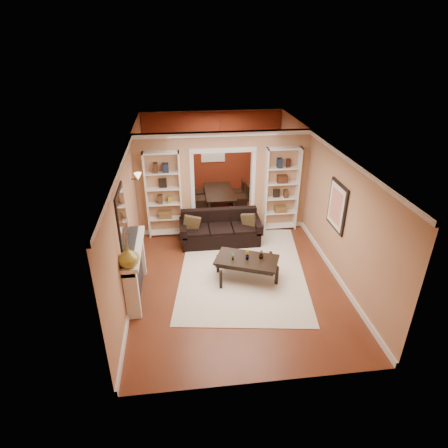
{
  "coord_description": "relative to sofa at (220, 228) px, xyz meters",
  "views": [
    {
      "loc": [
        -1.09,
        -7.97,
        4.89
      ],
      "look_at": [
        -0.21,
        -0.8,
        1.17
      ],
      "focal_mm": 30.0,
      "sensor_mm": 36.0,
      "label": 1
    }
  ],
  "objects": [
    {
      "name": "vase",
      "position": [
        -1.94,
        -2.65,
        0.95
      ],
      "size": [
        0.4,
        0.4,
        0.4
      ],
      "primitive_type": "imported",
      "rotation": [
        0.0,
        0.0,
        0.05
      ],
      "color": "olive",
      "rests_on": "fireplace"
    },
    {
      "name": "plant_center",
      "position": [
        0.39,
        -1.67,
        0.2
      ],
      "size": [
        0.12,
        0.13,
        0.2
      ],
      "primitive_type": "imported",
      "rotation": [
        0.0,
        0.0,
        1.93
      ],
      "color": "#336626",
      "rests_on": "coffee_table"
    },
    {
      "name": "floor",
      "position": [
        0.15,
        -0.45,
        -0.4
      ],
      "size": [
        8.0,
        8.0,
        0.0
      ],
      "primitive_type": "plane",
      "color": "brown",
      "rests_on": "ground"
    },
    {
      "name": "dining_chair_se",
      "position": [
        0.79,
        2.45,
        -0.02
      ],
      "size": [
        0.51,
        0.51,
        0.77
      ],
      "primitive_type": "cube",
      "rotation": [
        0.0,
        0.0,
        -2.01
      ],
      "color": "black",
      "rests_on": "floor"
    },
    {
      "name": "bookshelf_left",
      "position": [
        -1.4,
        0.58,
        0.75
      ],
      "size": [
        0.9,
        0.3,
        2.3
      ],
      "primitive_type": "cube",
      "color": "white",
      "rests_on": "floor"
    },
    {
      "name": "red_back_panel",
      "position": [
        0.15,
        3.52,
        0.92
      ],
      "size": [
        4.44,
        0.04,
        2.64
      ],
      "primitive_type": "cube",
      "color": "maroon",
      "rests_on": "floor"
    },
    {
      "name": "ceiling",
      "position": [
        0.15,
        -0.45,
        2.3
      ],
      "size": [
        8.0,
        8.0,
        0.0
      ],
      "primitive_type": "plane",
      "rotation": [
        3.14,
        0.0,
        0.0
      ],
      "color": "white",
      "rests_on": "ground"
    },
    {
      "name": "wall_front",
      "position": [
        0.15,
        -4.45,
        0.95
      ],
      "size": [
        8.0,
        0.0,
        8.0
      ],
      "primitive_type": "plane",
      "rotation": [
        -1.57,
        0.0,
        0.0
      ],
      "color": "tan",
      "rests_on": "ground"
    },
    {
      "name": "pillow_right",
      "position": [
        0.73,
        -0.02,
        0.18
      ],
      "size": [
        0.37,
        0.28,
        0.37
      ],
      "primitive_type": "cube",
      "rotation": [
        0.0,
        0.0,
        -0.53
      ],
      "color": "brown",
      "rests_on": "sofa"
    },
    {
      "name": "plant_right",
      "position": [
        0.7,
        -1.67,
        0.2
      ],
      "size": [
        0.11,
        0.11,
        0.19
      ],
      "primitive_type": "imported",
      "rotation": [
        0.0,
        0.0,
        4.72
      ],
      "color": "#336626",
      "rests_on": "coffee_table"
    },
    {
      "name": "chandelier",
      "position": [
        0.15,
        2.25,
        1.62
      ],
      "size": [
        0.5,
        0.5,
        0.3
      ],
      "primitive_type": "cube",
      "color": "#371E19",
      "rests_on": "ceiling"
    },
    {
      "name": "plant_left",
      "position": [
        0.08,
        -1.67,
        0.19
      ],
      "size": [
        0.1,
        0.11,
        0.18
      ],
      "primitive_type": "imported",
      "rotation": [
        0.0,
        0.0,
        0.97
      ],
      "color": "#336626",
      "rests_on": "coffee_table"
    },
    {
      "name": "bookshelf_right",
      "position": [
        1.7,
        0.58,
        0.75
      ],
      "size": [
        0.9,
        0.3,
        2.3
      ],
      "primitive_type": "cube",
      "color": "white",
      "rests_on": "floor"
    },
    {
      "name": "dining_chair_nw",
      "position": [
        -0.31,
        1.85,
        0.05
      ],
      "size": [
        0.54,
        0.54,
        0.91
      ],
      "primitive_type": "cube",
      "rotation": [
        0.0,
        0.0,
        1.34
      ],
      "color": "black",
      "rests_on": "floor"
    },
    {
      "name": "mirror",
      "position": [
        -2.08,
        -1.95,
        1.4
      ],
      "size": [
        0.03,
        0.95,
        1.1
      ],
      "primitive_type": "cube",
      "color": "silver",
      "rests_on": "wall_left"
    },
    {
      "name": "coffee_table",
      "position": [
        0.39,
        -1.67,
        -0.15
      ],
      "size": [
        1.5,
        1.17,
        0.5
      ],
      "primitive_type": "cube",
      "rotation": [
        0.0,
        0.0,
        -0.39
      ],
      "color": "black",
      "rests_on": "floor"
    },
    {
      "name": "wall_sconce",
      "position": [
        -2.0,
        0.1,
        1.43
      ],
      "size": [
        0.18,
        0.18,
        0.22
      ],
      "primitive_type": "cube",
      "color": "#FFE0A5",
      "rests_on": "wall_left"
    },
    {
      "name": "wall_back",
      "position": [
        0.15,
        3.55,
        0.95
      ],
      "size": [
        8.0,
        0.0,
        8.0
      ],
      "primitive_type": "plane",
      "rotation": [
        1.57,
        0.0,
        0.0
      ],
      "color": "tan",
      "rests_on": "ground"
    },
    {
      "name": "dining_window",
      "position": [
        0.15,
        3.48,
        1.15
      ],
      "size": [
        0.78,
        0.03,
        0.98
      ],
      "primitive_type": "cube",
      "color": "#8CA5CC",
      "rests_on": "wall_back"
    },
    {
      "name": "area_rug",
      "position": [
        0.36,
        -1.31,
        -0.4
      ],
      "size": [
        3.3,
        4.24,
        0.01
      ],
      "primitive_type": "cube",
      "rotation": [
        0.0,
        0.0,
        -0.14
      ],
      "color": "silver",
      "rests_on": "floor"
    },
    {
      "name": "wall_right",
      "position": [
        2.4,
        -0.45,
        0.95
      ],
      "size": [
        0.0,
        8.0,
        8.0
      ],
      "primitive_type": "plane",
      "rotation": [
        1.57,
        0.0,
        -1.57
      ],
      "color": "tan",
      "rests_on": "ground"
    },
    {
      "name": "sofa",
      "position": [
        0.0,
        0.0,
        0.0
      ],
      "size": [
        2.07,
        0.89,
        0.81
      ],
      "primitive_type": "cube",
      "color": "black",
      "rests_on": "floor"
    },
    {
      "name": "framed_art",
      "position": [
        2.36,
        -1.45,
        1.15
      ],
      "size": [
        0.04,
        0.85,
        1.05
      ],
      "primitive_type": "cube",
      "color": "black",
      "rests_on": "wall_right"
    },
    {
      "name": "dining_chair_ne",
      "position": [
        0.79,
        1.85,
        0.04
      ],
      "size": [
        0.46,
        0.46,
        0.89
      ],
      "primitive_type": "cube",
      "rotation": [
        0.0,
        0.0,
        -1.52
      ],
      "color": "black",
      "rests_on": "floor"
    },
    {
      "name": "dining_table",
      "position": [
        0.24,
        2.15,
        -0.13
      ],
      "size": [
        1.57,
        0.88,
        0.55
      ],
      "primitive_type": "imported",
      "rotation": [
        0.0,
        0.0,
        1.57
      ],
      "color": "black",
      "rests_on": "floor"
    },
    {
      "name": "dining_chair_sw",
      "position": [
        -0.31,
        2.45,
        0.02
      ],
      "size": [
        0.5,
        0.5,
        0.85
      ],
      "primitive_type": "cube",
      "rotation": [
        0.0,
        0.0,
        1.79
      ],
      "color": "black",
      "rests_on": "floor"
    },
    {
      "name": "pillow_left",
      "position": [
        -0.73,
        -0.02,
        0.2
      ],
      "size": [
        0.43,
        0.16,
        0.42
      ],
      "primitive_type": "cube",
      "rotation": [
        0.0,
        0.0,
        -0.1
      ],
      "color": "brown",
      "rests_on": "sofa"
    },
    {
      "name": "fireplace",
      "position": [
        -1.94,
        -1.95,
        0.18
      ],
      "size": [
        0.32,
        1.7,
        1.16
      ],
      "primitive_type": "cube",
      "color": "white",
      "rests_on": "floor"
    },
    {
      "name": "wall_left",
      "position": [
        -2.1,
        -0.45,
        0.95
      ],
      "size": [
        0.0,
        8.0,
        8.0
      ],
      "primitive_type": "plane",
      "rotation": [
        1.57,
        0.0,
        1.57
      ],
      "color": "tan",
      "rests_on": "ground"
    },
    {
      "name": "partition_wall",
      "position": [
        0.15,
        0.75,
        0.95
      ],
      "size": [
        4.5,
        0.15,
        2.7
      ],
      "primitive_type": "cube",
      "color": "tan",
      "rests_on": "floor"
    }
  ]
}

